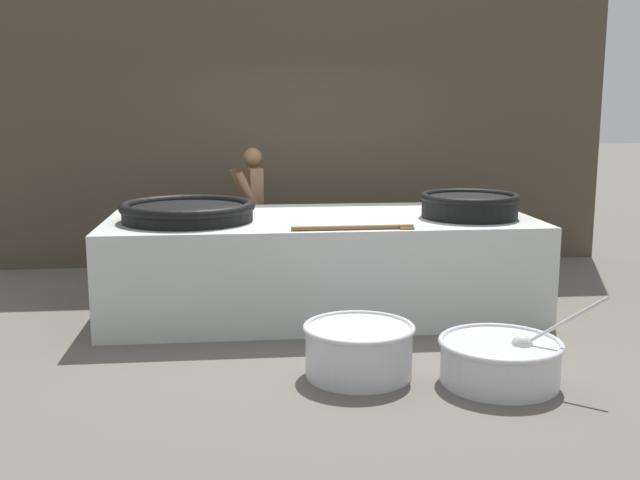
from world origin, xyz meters
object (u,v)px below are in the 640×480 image
at_px(prep_bowl_vegetables, 500,359).
at_px(prep_bowl_meat, 359,348).
at_px(giant_wok_near, 188,211).
at_px(giant_wok_far, 470,204).
at_px(cook, 253,209).

height_order(prep_bowl_vegetables, prep_bowl_meat, prep_bowl_vegetables).
distance_m(giant_wok_near, prep_bowl_vegetables, 3.09).
distance_m(giant_wok_far, cook, 2.54).
bearing_deg(giant_wok_near, prep_bowl_meat, -51.44).
height_order(giant_wok_far, cook, cook).
bearing_deg(prep_bowl_meat, cook, 102.62).
bearing_deg(giant_wok_far, giant_wok_near, 178.52).
xyz_separation_m(giant_wok_near, prep_bowl_vegetables, (2.29, -1.90, -0.83)).
bearing_deg(prep_bowl_meat, prep_bowl_vegetables, -14.54).
bearing_deg(prep_bowl_vegetables, cook, 116.27).
bearing_deg(prep_bowl_vegetables, giant_wok_far, 80.32).
distance_m(prep_bowl_vegetables, prep_bowl_meat, 1.01).
xyz_separation_m(giant_wok_near, prep_bowl_meat, (1.31, -1.65, -0.79)).
xyz_separation_m(cook, prep_bowl_meat, (0.70, -3.15, -0.59)).
bearing_deg(giant_wok_near, cook, 67.90).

